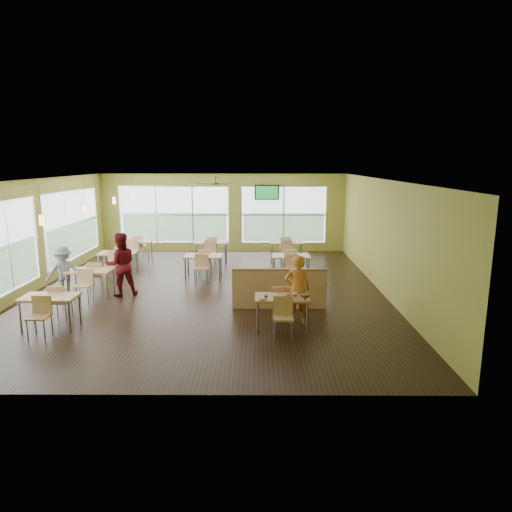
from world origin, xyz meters
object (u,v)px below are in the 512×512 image
at_px(main_table, 282,302).
at_px(man_plaid, 298,290).
at_px(half_wall_divider, 279,288).
at_px(food_basket, 305,295).

xyz_separation_m(main_table, man_plaid, (0.36, 0.32, 0.18)).
bearing_deg(main_table, half_wall_divider, 90.00).
distance_m(man_plaid, food_basket, 0.34).
bearing_deg(half_wall_divider, food_basket, -70.72).
bearing_deg(main_table, food_basket, 0.71).
distance_m(main_table, half_wall_divider, 1.45).
distance_m(main_table, food_basket, 0.53).
bearing_deg(half_wall_divider, main_table, -90.00).
relative_size(man_plaid, food_basket, 7.10).
bearing_deg(food_basket, man_plaid, 114.49).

